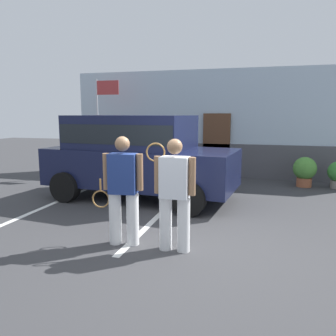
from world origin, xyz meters
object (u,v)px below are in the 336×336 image
Objects in this scene: tennis_player_man at (123,190)px; potted_plant_by_porch at (305,170)px; parked_suv at (137,153)px; flag_pole at (102,110)px; tennis_player_woman at (174,193)px.

potted_plant_by_porch is (3.31, 5.45, -0.42)m from tennis_player_man.
parked_suv reaches higher than tennis_player_man.
tennis_player_man reaches higher than potted_plant_by_porch.
flag_pole reaches higher than tennis_player_man.
tennis_player_woman is at bearing -53.78° from parked_suv.
tennis_player_woman is 6.84m from flag_pole.
flag_pole is (-6.35, 0.01, 1.73)m from potted_plant_by_porch.
flag_pole is at bearing -54.57° from tennis_player_woman.
tennis_player_man is 1.01× the size of tennis_player_woman.
tennis_player_man is (0.86, -2.88, -0.24)m from parked_suv.
potted_plant_by_porch is 6.58m from flag_pole.
flag_pole reaches higher than parked_suv.
tennis_player_man is 0.85m from tennis_player_woman.
tennis_player_man is 2.02× the size of potted_plant_by_porch.
potted_plant_by_porch is at bearing 37.29° from parked_suv.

